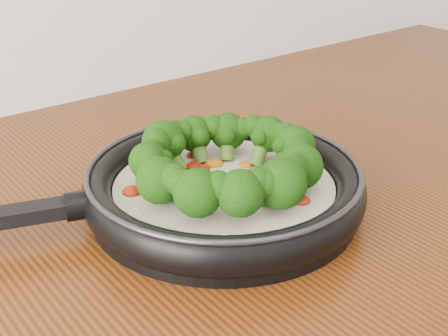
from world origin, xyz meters
TOP-DOWN VIEW (x-y plane):
  - skillet at (-0.11, 1.07)m, footprint 0.50×0.38m

SIDE VIEW (x-z plane):
  - skillet at x=-0.11m, z-range 0.89..0.98m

